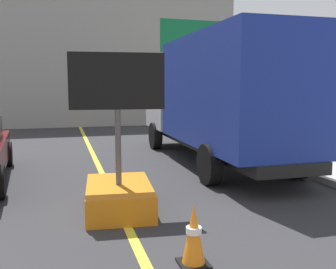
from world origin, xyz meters
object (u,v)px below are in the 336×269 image
at_px(highway_guide_sign, 205,55).
at_px(traffic_cone_mid_lane, 194,235).
at_px(box_truck, 219,98).
at_px(arrow_board_trailer, 119,183).

xyz_separation_m(highway_guide_sign, traffic_cone_mid_lane, (-4.32, -10.96, -3.05)).
height_order(box_truck, highway_guide_sign, highway_guide_sign).
bearing_deg(highway_guide_sign, traffic_cone_mid_lane, -111.51).
distance_m(arrow_board_trailer, box_truck, 4.77).
bearing_deg(arrow_board_trailer, box_truck, 44.98).
distance_m(box_truck, highway_guide_sign, 5.87).
relative_size(box_truck, highway_guide_sign, 1.56).
xyz_separation_m(box_truck, highway_guide_sign, (1.64, 5.41, 1.59)).
height_order(arrow_board_trailer, traffic_cone_mid_lane, arrow_board_trailer).
distance_m(highway_guide_sign, traffic_cone_mid_lane, 12.17).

